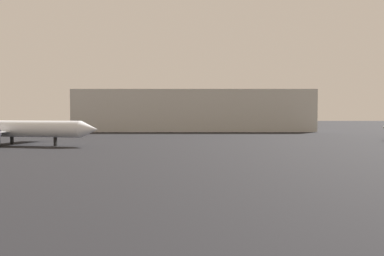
# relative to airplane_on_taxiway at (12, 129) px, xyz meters

# --- Properties ---
(airplane_on_taxiway) EXTENTS (34.74, 23.77, 10.92)m
(airplane_on_taxiway) POSITION_rel_airplane_on_taxiway_xyz_m (0.00, 0.00, 0.00)
(airplane_on_taxiway) COLOR silver
(airplane_on_taxiway) RESTS_ON ground_plane
(terminal_building) EXTENTS (79.22, 23.70, 13.82)m
(terminal_building) POSITION_rel_airplane_on_taxiway_xyz_m (34.56, 61.17, 3.81)
(terminal_building) COLOR #B7B7B2
(terminal_building) RESTS_ON ground_plane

